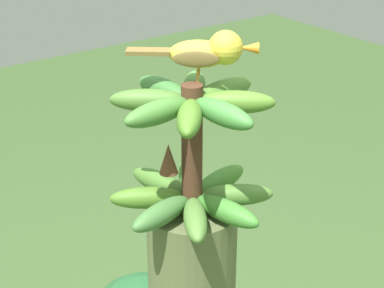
% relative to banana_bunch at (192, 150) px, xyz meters
% --- Properties ---
extents(banana_bunch, '(0.32, 0.32, 0.26)m').
position_rel_banana_bunch_xyz_m(banana_bunch, '(0.00, 0.00, 0.00)').
color(banana_bunch, '#4C2D1E').
rests_on(banana_bunch, banana_tree).
extents(perched_bird, '(0.18, 0.20, 0.09)m').
position_rel_banana_bunch_xyz_m(perched_bird, '(0.01, -0.05, 0.18)').
color(perched_bird, '#C68933').
rests_on(perched_bird, banana_bunch).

